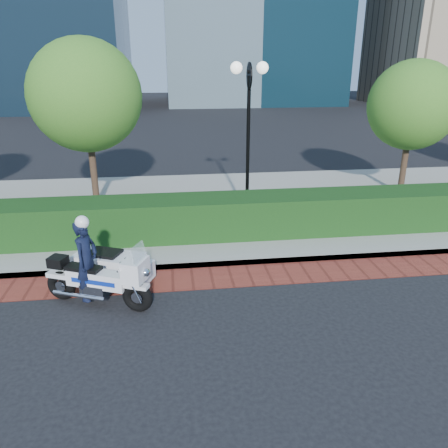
{
  "coord_description": "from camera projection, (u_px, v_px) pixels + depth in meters",
  "views": [
    {
      "loc": [
        -1.22,
        -6.83,
        4.38
      ],
      "look_at": [
        -0.08,
        2.09,
        1.0
      ],
      "focal_mm": 35.0,
      "sensor_mm": 36.0,
      "label": 1
    }
  ],
  "objects": [
    {
      "name": "ground",
      "position": [
        242.0,
        314.0,
        8.03
      ],
      "size": [
        120.0,
        120.0,
        0.0
      ],
      "primitive_type": "plane",
      "color": "black",
      "rests_on": "ground"
    },
    {
      "name": "brick_strip",
      "position": [
        231.0,
        276.0,
        9.42
      ],
      "size": [
        60.0,
        1.0,
        0.01
      ],
      "primitive_type": "cube",
      "color": "maroon",
      "rests_on": "ground"
    },
    {
      "name": "sidewalk",
      "position": [
        210.0,
        208.0,
        13.58
      ],
      "size": [
        60.0,
        8.0,
        0.15
      ],
      "primitive_type": "cube",
      "color": "gray",
      "rests_on": "ground"
    },
    {
      "name": "hedge_main",
      "position": [
        219.0,
        216.0,
        11.15
      ],
      "size": [
        18.0,
        1.2,
        1.0
      ],
      "primitive_type": "cube",
      "color": "black",
      "rests_on": "sidewalk"
    },
    {
      "name": "lamppost",
      "position": [
        249.0,
        116.0,
        11.94
      ],
      "size": [
        1.02,
        0.7,
        4.21
      ],
      "color": "black",
      "rests_on": "sidewalk"
    },
    {
      "name": "tree_b",
      "position": [
        86.0,
        96.0,
        12.44
      ],
      "size": [
        3.2,
        3.2,
        4.89
      ],
      "color": "#332319",
      "rests_on": "sidewalk"
    },
    {
      "name": "tree_c",
      "position": [
        413.0,
        105.0,
        13.77
      ],
      "size": [
        2.8,
        2.8,
        4.3
      ],
      "color": "#332319",
      "rests_on": "sidewalk"
    },
    {
      "name": "police_motorcycle",
      "position": [
        101.0,
        268.0,
        8.43
      ],
      "size": [
        2.1,
        1.97,
        1.79
      ],
      "rotation": [
        0.0,
        0.0,
        -0.4
      ],
      "color": "black",
      "rests_on": "ground"
    }
  ]
}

